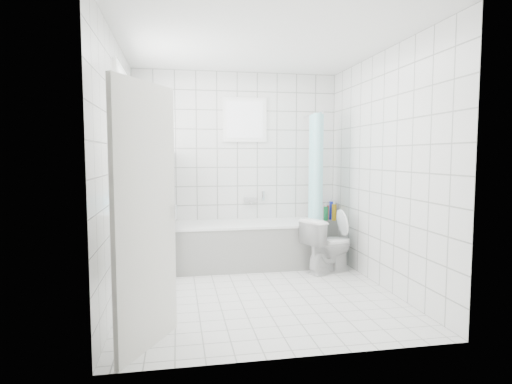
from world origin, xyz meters
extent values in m
plane|color=white|center=(0.00, 0.00, 0.00)|extent=(3.00, 3.00, 0.00)
plane|color=white|center=(0.00, 0.00, 2.60)|extent=(3.00, 3.00, 0.00)
cube|color=white|center=(0.00, 1.50, 1.30)|extent=(2.80, 0.02, 2.60)
cube|color=white|center=(0.00, -1.50, 1.30)|extent=(2.80, 0.02, 2.60)
cube|color=white|center=(-1.40, 0.00, 1.30)|extent=(0.02, 3.00, 2.60)
cube|color=white|center=(1.40, 0.00, 1.30)|extent=(0.02, 3.00, 2.60)
cube|color=white|center=(-1.35, 0.30, 1.60)|extent=(0.01, 0.90, 1.40)
cube|color=white|center=(0.10, 1.46, 1.95)|extent=(0.50, 0.01, 0.50)
cube|color=white|center=(-1.31, 0.30, 0.86)|extent=(0.18, 1.02, 0.08)
cube|color=silver|center=(-1.06, -1.13, 1.00)|extent=(0.42, 0.72, 2.00)
cube|color=white|center=(0.07, 1.12, 0.28)|extent=(1.86, 0.75, 0.55)
cube|color=white|center=(0.07, 1.12, 0.57)|extent=(1.88, 0.77, 0.03)
cube|color=white|center=(-0.93, 1.07, 0.75)|extent=(0.15, 0.85, 1.50)
cube|color=white|center=(1.29, 1.38, 0.28)|extent=(0.40, 0.24, 0.55)
imported|color=white|center=(1.03, 0.65, 0.34)|extent=(0.77, 0.62, 0.69)
cylinder|color=silver|center=(0.95, 1.10, 2.00)|extent=(0.02, 0.80, 0.02)
cube|color=silver|center=(0.17, 1.46, 0.85)|extent=(0.18, 0.06, 0.06)
imported|color=#BE5F9C|center=(-1.30, 0.60, 0.99)|extent=(0.11, 0.11, 0.17)
imported|color=white|center=(-1.30, 0.47, 1.03)|extent=(0.13, 0.13, 0.27)
imported|color=silver|center=(-1.30, 0.27, 0.99)|extent=(0.16, 0.16, 0.18)
imported|color=#38C5FF|center=(-1.30, 0.15, 1.00)|extent=(0.11, 0.12, 0.21)
cylinder|color=gold|center=(1.34, 1.29, 0.66)|extent=(0.06, 0.06, 0.23)
cylinder|color=#1A2FD0|center=(1.34, 1.38, 0.68)|extent=(0.06, 0.06, 0.26)
cylinder|color=#168445|center=(1.23, 1.31, 0.65)|extent=(0.06, 0.06, 0.20)
cylinder|color=red|center=(1.26, 1.38, 0.65)|extent=(0.06, 0.06, 0.20)
camera|label=1|loc=(-0.83, -4.38, 1.46)|focal=30.00mm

